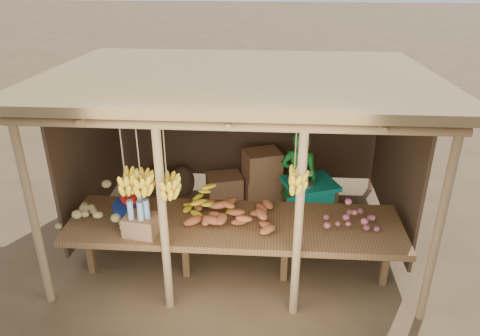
{
  "coord_description": "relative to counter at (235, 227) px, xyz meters",
  "views": [
    {
      "loc": [
        0.38,
        -5.58,
        3.74
      ],
      "look_at": [
        0.0,
        0.0,
        1.05
      ],
      "focal_mm": 35.0,
      "sensor_mm": 36.0,
      "label": 1
    }
  ],
  "objects": [
    {
      "name": "ground",
      "position": [
        -0.0,
        0.95,
        -0.74
      ],
      "size": [
        60.0,
        60.0,
        0.0
      ],
      "primitive_type": "plane",
      "color": "brown",
      "rests_on": "ground"
    },
    {
      "name": "stall_structure",
      "position": [
        -0.03,
        0.92,
        1.17
      ],
      "size": [
        4.7,
        3.5,
        2.43
      ],
      "color": "#A68155",
      "rests_on": "ground"
    },
    {
      "name": "counter",
      "position": [
        0.0,
        0.0,
        0.0
      ],
      "size": [
        3.9,
        1.05,
        0.8
      ],
      "color": "brown",
      "rests_on": "ground"
    },
    {
      "name": "potato_heap",
      "position": [
        -1.53,
        -0.05,
        0.24
      ],
      "size": [
        1.0,
        0.68,
        0.36
      ],
      "primitive_type": null,
      "rotation": [
        0.0,
        0.0,
        -0.14
      ],
      "color": "#A18C53",
      "rests_on": "counter"
    },
    {
      "name": "sweet_potato_heap",
      "position": [
        0.0,
        0.02,
        0.24
      ],
      "size": [
        1.14,
        0.85,
        0.36
      ],
      "primitive_type": null,
      "rotation": [
        0.0,
        0.0,
        -0.25
      ],
      "color": "#AC562C",
      "rests_on": "counter"
    },
    {
      "name": "onion_heap",
      "position": [
        1.28,
        0.04,
        0.24
      ],
      "size": [
        0.9,
        0.71,
        0.36
      ],
      "primitive_type": null,
      "rotation": [
        0.0,
        0.0,
        -0.33
      ],
      "color": "#A8515D",
      "rests_on": "counter"
    },
    {
      "name": "banana_pile",
      "position": [
        -0.34,
        0.22,
        0.23
      ],
      "size": [
        0.56,
        0.37,
        0.34
      ],
      "primitive_type": null,
      "rotation": [
        0.0,
        0.0,
        0.11
      ],
      "color": "yellow",
      "rests_on": "counter"
    },
    {
      "name": "tomato_basin",
      "position": [
        -1.26,
        0.12,
        0.15
      ],
      "size": [
        0.41,
        0.41,
        0.21
      ],
      "rotation": [
        0.0,
        0.0,
        -0.18
      ],
      "color": "navy",
      "rests_on": "counter"
    },
    {
      "name": "bottle_box",
      "position": [
        -1.02,
        -0.31,
        0.24
      ],
      "size": [
        0.4,
        0.34,
        0.46
      ],
      "color": "#966743",
      "rests_on": "counter"
    },
    {
      "name": "vendor",
      "position": [
        0.81,
        1.34,
        -0.02
      ],
      "size": [
        0.56,
        0.41,
        1.44
      ],
      "primitive_type": "imported",
      "rotation": [
        0.0,
        0.0,
        3.02
      ],
      "color": "#1A7824",
      "rests_on": "ground"
    },
    {
      "name": "tarp_crate",
      "position": [
        0.98,
        1.37,
        -0.39
      ],
      "size": [
        0.89,
        0.83,
        0.86
      ],
      "color": "brown",
      "rests_on": "ground"
    },
    {
      "name": "carton_stack",
      "position": [
        0.08,
        1.9,
        -0.36
      ],
      "size": [
        1.24,
        0.59,
        0.86
      ],
      "color": "#966743",
      "rests_on": "ground"
    },
    {
      "name": "burlap_sacks",
      "position": [
        -1.22,
        2.15,
        -0.5
      ],
      "size": [
        0.78,
        0.41,
        0.55
      ],
      "color": "#473321",
      "rests_on": "ground"
    }
  ]
}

